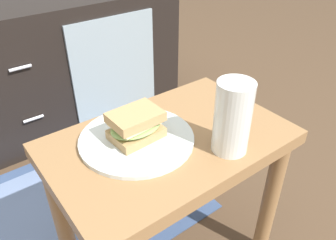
{
  "coord_description": "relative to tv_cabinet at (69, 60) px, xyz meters",
  "views": [
    {
      "loc": [
        -0.38,
        -0.5,
        0.93
      ],
      "look_at": [
        -0.0,
        0.0,
        0.51
      ],
      "focal_mm": 36.27,
      "sensor_mm": 36.0,
      "label": 1
    }
  ],
  "objects": [
    {
      "name": "sandwich_front",
      "position": [
        -0.2,
        -0.91,
        0.21
      ],
      "size": [
        0.13,
        0.1,
        0.07
      ],
      "color": "tan",
      "rests_on": "plate"
    },
    {
      "name": "area_rug",
      "position": [
        -0.34,
        -0.58,
        -0.29
      ],
      "size": [
        0.97,
        0.64,
        0.01
      ],
      "color": "#384C72",
      "rests_on": "ground"
    },
    {
      "name": "tv_cabinet",
      "position": [
        0.0,
        0.0,
        0.0
      ],
      "size": [
        0.96,
        0.46,
        0.58
      ],
      "color": "black",
      "rests_on": "ground"
    },
    {
      "name": "side_table",
      "position": [
        -0.13,
        -0.95,
        0.08
      ],
      "size": [
        0.56,
        0.36,
        0.46
      ],
      "color": "olive",
      "rests_on": "ground"
    },
    {
      "name": "plate",
      "position": [
        -0.2,
        -0.91,
        0.17
      ],
      "size": [
        0.26,
        0.26,
        0.01
      ],
      "primitive_type": "cylinder",
      "color": "silver",
      "rests_on": "side_table"
    },
    {
      "name": "beer_glass",
      "position": [
        -0.05,
        -1.06,
        0.25
      ],
      "size": [
        0.08,
        0.08,
        0.16
      ],
      "color": "silver",
      "rests_on": "side_table"
    }
  ]
}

